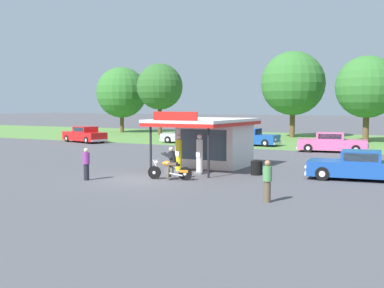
% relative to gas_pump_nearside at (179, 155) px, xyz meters
% --- Properties ---
extents(ground_plane, '(300.00, 300.00, 0.00)m').
position_rel_gas_pump_nearside_xyz_m(ground_plane, '(-0.30, -2.83, -0.93)').
color(ground_plane, '#4C4C51').
extents(grass_verge_strip, '(120.00, 24.00, 0.01)m').
position_rel_gas_pump_nearside_xyz_m(grass_verge_strip, '(-0.30, 27.17, -0.92)').
color(grass_verge_strip, '#56843D').
rests_on(grass_verge_strip, ground).
extents(service_station_kiosk, '(4.28, 6.55, 3.26)m').
position_rel_gas_pump_nearside_xyz_m(service_station_kiosk, '(0.63, 2.84, 0.72)').
color(service_station_kiosk, silver).
rests_on(service_station_kiosk, ground).
extents(gas_pump_nearside, '(0.44, 0.44, 2.02)m').
position_rel_gas_pump_nearside_xyz_m(gas_pump_nearside, '(0.00, 0.00, 0.00)').
color(gas_pump_nearside, slate).
rests_on(gas_pump_nearside, ground).
extents(gas_pump_offside, '(0.44, 0.44, 2.08)m').
position_rel_gas_pump_nearside_xyz_m(gas_pump_offside, '(1.25, 0.00, 0.03)').
color(gas_pump_offside, slate).
rests_on(gas_pump_offside, ground).
extents(motorcycle_with_rider, '(2.17, 0.74, 1.58)m').
position_rel_gas_pump_nearside_xyz_m(motorcycle_with_rider, '(0.96, -2.51, -0.27)').
color(motorcycle_with_rider, black).
rests_on(motorcycle_with_rider, ground).
extents(featured_classic_sedan, '(5.05, 2.45, 1.41)m').
position_rel_gas_pump_nearside_xyz_m(featured_classic_sedan, '(8.97, 1.71, -0.28)').
color(featured_classic_sedan, '#19479E').
rests_on(featured_classic_sedan, ground).
extents(parked_car_back_row_far_right, '(5.26, 2.25, 1.44)m').
position_rel_gas_pump_nearside_xyz_m(parked_car_back_row_far_right, '(-9.21, 18.00, -0.26)').
color(parked_car_back_row_far_right, '#B7B7BC').
rests_on(parked_car_back_row_far_right, ground).
extents(parked_car_back_row_right, '(5.46, 2.66, 1.49)m').
position_rel_gas_pump_nearside_xyz_m(parked_car_back_row_right, '(4.69, 15.42, -0.25)').
color(parked_car_back_row_right, '#E55993').
rests_on(parked_car_back_row_right, ground).
extents(parked_car_back_row_far_left, '(5.01, 2.06, 1.52)m').
position_rel_gas_pump_nearside_xyz_m(parked_car_back_row_far_left, '(-3.11, 18.38, -0.22)').
color(parked_car_back_row_far_left, '#19479E').
rests_on(parked_car_back_row_far_left, ground).
extents(parked_car_second_row_spare, '(5.47, 3.18, 1.53)m').
position_rel_gas_pump_nearside_xyz_m(parked_car_second_row_spare, '(-18.55, 14.24, -0.23)').
color(parked_car_second_row_spare, red).
rests_on(parked_car_second_row_spare, ground).
extents(bystander_standing_back_lot, '(0.34, 0.34, 1.54)m').
position_rel_gas_pump_nearside_xyz_m(bystander_standing_back_lot, '(-2.50, -4.54, -0.12)').
color(bystander_standing_back_lot, black).
rests_on(bystander_standing_back_lot, ground).
extents(bystander_leaning_by_kiosk, '(0.34, 0.34, 1.56)m').
position_rel_gas_pump_nearside_xyz_m(bystander_leaning_by_kiosk, '(6.96, -5.63, -0.11)').
color(bystander_leaning_by_kiosk, brown).
rests_on(bystander_leaning_by_kiosk, ground).
extents(tree_oak_far_left, '(6.60, 6.60, 8.52)m').
position_rel_gas_pump_nearside_xyz_m(tree_oak_far_left, '(-25.85, 30.24, 4.17)').
color(tree_oak_far_left, brown).
rests_on(tree_oak_far_left, ground).
extents(tree_oak_far_right, '(5.52, 5.52, 8.55)m').
position_rel_gas_pump_nearside_xyz_m(tree_oak_far_right, '(-18.53, 27.97, 4.84)').
color(tree_oak_far_right, brown).
rests_on(tree_oak_far_right, ground).
extents(tree_oak_centre, '(7.05, 7.05, 9.49)m').
position_rel_gas_pump_nearside_xyz_m(tree_oak_centre, '(-3.07, 30.86, 5.03)').
color(tree_oak_centre, brown).
rests_on(tree_oak_centre, ground).
extents(tree_oak_distant_spare, '(5.95, 5.95, 8.28)m').
position_rel_gas_pump_nearside_xyz_m(tree_oak_distant_spare, '(5.34, 26.97, 4.37)').
color(tree_oak_distant_spare, brown).
rests_on(tree_oak_distant_spare, ground).
extents(spare_tire_stack, '(0.60, 0.60, 0.72)m').
position_rel_gas_pump_nearside_xyz_m(spare_tire_stack, '(4.04, 0.99, -0.57)').
color(spare_tire_stack, black).
rests_on(spare_tire_stack, ground).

